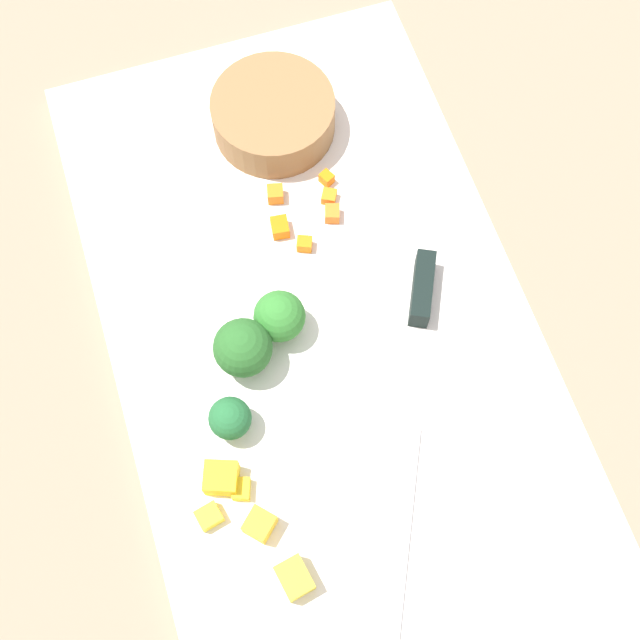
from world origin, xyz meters
The scene contains 18 objects.
ground_plane centered at (0.00, 0.00, 0.00)m, with size 4.00×4.00×0.00m, color gray.
cutting_board centered at (0.00, 0.00, 0.01)m, with size 0.56×0.32×0.01m, color white.
prep_bowl centered at (0.18, -0.02, 0.03)m, with size 0.10×0.10×0.03m, color olive.
chef_knife centered at (-0.06, -0.05, 0.02)m, with size 0.27×0.15×0.02m.
carrot_dice_0 centered at (0.09, -0.04, 0.02)m, with size 0.01×0.01×0.01m, color orange.
carrot_dice_1 centered at (0.09, 0.01, 0.02)m, with size 0.02×0.01×0.01m, color orange.
carrot_dice_2 centered at (0.10, -0.04, 0.02)m, with size 0.01×0.01×0.01m, color orange.
carrot_dice_3 centered at (0.12, -0.04, 0.02)m, with size 0.01×0.01×0.01m, color orange.
carrot_dice_4 centered at (0.12, 0.00, 0.02)m, with size 0.01×0.01×0.01m, color orange.
carrot_dice_5 centered at (0.07, -0.01, 0.02)m, with size 0.01×0.01×0.01m, color orange.
pepper_dice_0 centered at (-0.09, 0.10, 0.02)m, with size 0.02×0.02×0.02m, color yellow.
pepper_dice_1 centered at (-0.11, 0.12, 0.02)m, with size 0.01×0.02×0.01m, color yellow.
pepper_dice_2 centered at (-0.17, 0.07, 0.02)m, with size 0.02×0.02×0.02m, color yellow.
pepper_dice_3 centered at (-0.10, 0.09, 0.02)m, with size 0.02×0.01×0.01m, color yellow.
pepper_dice_4 centered at (-0.13, 0.09, 0.02)m, with size 0.02×0.02×0.02m, color yellow.
broccoli_floret_0 centered at (-0.01, 0.06, 0.04)m, with size 0.04×0.04×0.05m.
broccoli_floret_1 centered at (0.01, 0.03, 0.03)m, with size 0.04×0.04×0.04m.
broccoli_floret_2 centered at (-0.06, 0.08, 0.03)m, with size 0.03×0.03×0.04m.
Camera 1 is at (-0.22, 0.07, 0.60)m, focal length 46.49 mm.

